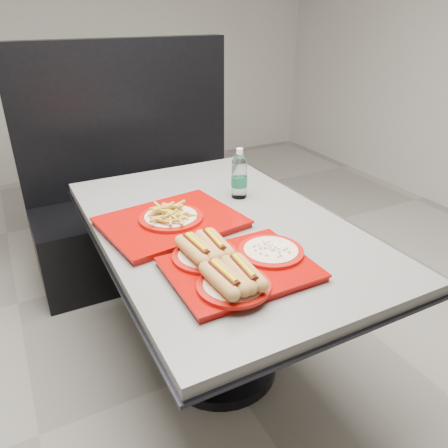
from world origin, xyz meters
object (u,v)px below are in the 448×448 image
diner_table (220,259)px  booth_bench (141,203)px  water_bottle (239,176)px  tray_near (234,264)px  tray_far (171,219)px

diner_table → booth_bench: size_ratio=1.05×
booth_bench → diner_table: bearing=-90.0°
water_bottle → tray_near: bearing=-120.6°
tray_near → booth_bench: bearing=85.1°
diner_table → tray_far: (-0.18, 0.06, 0.19)m
tray_near → water_bottle: size_ratio=2.10×
diner_table → water_bottle: size_ratio=6.42×
diner_table → booth_bench: booth_bench is taller
diner_table → tray_far: tray_far is taller
tray_near → tray_far: size_ratio=0.85×
booth_bench → tray_far: bearing=-99.7°
booth_bench → tray_near: bearing=-94.9°
booth_bench → tray_near: booth_bench is taller
booth_bench → tray_far: booth_bench is taller
tray_near → water_bottle: water_bottle is taller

